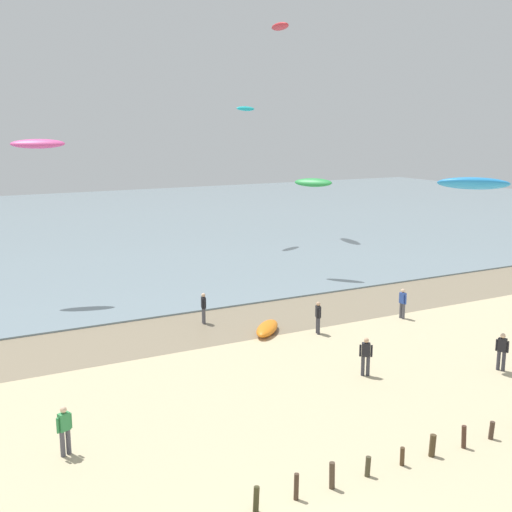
% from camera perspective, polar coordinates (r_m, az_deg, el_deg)
% --- Properties ---
extents(wet_sand_strip, '(120.00, 5.77, 0.01)m').
position_cam_1_polar(wet_sand_strip, '(33.02, -12.77, -7.50)').
color(wet_sand_strip, '#84755B').
rests_on(wet_sand_strip, ground).
extents(sea, '(160.00, 70.00, 0.10)m').
position_cam_1_polar(sea, '(69.41, -21.06, 2.04)').
color(sea, gray).
rests_on(sea, ground).
extents(person_nearest_camera, '(0.48, 0.39, 1.71)m').
position_cam_1_polar(person_nearest_camera, '(28.28, 9.72, -8.70)').
color(person_nearest_camera, '#383842').
rests_on(person_nearest_camera, ground).
extents(person_by_waterline, '(0.29, 0.56, 1.71)m').
position_cam_1_polar(person_by_waterline, '(35.05, -4.68, -4.55)').
color(person_by_waterline, '#4C4C56').
rests_on(person_by_waterline, ground).
extents(person_left_flank, '(0.36, 0.52, 1.71)m').
position_cam_1_polar(person_left_flank, '(30.43, 20.99, -7.85)').
color(person_left_flank, '#383842').
rests_on(person_left_flank, ground).
extents(person_right_flank, '(0.54, 0.34, 1.71)m').
position_cam_1_polar(person_right_flank, '(22.52, -16.63, -14.51)').
color(person_right_flank, '#4C4C56').
rests_on(person_right_flank, ground).
extents(person_far_down_beach, '(0.32, 0.55, 1.71)m').
position_cam_1_polar(person_far_down_beach, '(33.42, 5.54, -5.38)').
color(person_far_down_beach, '#383842').
rests_on(person_far_down_beach, ground).
extents(person_trailing_behind, '(0.23, 0.57, 1.71)m').
position_cam_1_polar(person_trailing_behind, '(36.76, 12.88, -4.05)').
color(person_trailing_behind, '#4C4C56').
rests_on(person_trailing_behind, ground).
extents(grounded_kite, '(2.49, 2.61, 0.53)m').
position_cam_1_polar(grounded_kite, '(33.54, 1.00, -6.43)').
color(grounded_kite, orange).
rests_on(grounded_kite, ground).
extents(kite_aloft_0, '(1.88, 3.76, 0.77)m').
position_cam_1_polar(kite_aloft_0, '(63.89, 2.14, 19.69)').
color(kite_aloft_0, red).
extents(kite_aloft_2, '(2.93, 2.91, 0.78)m').
position_cam_1_polar(kite_aloft_2, '(29.61, 18.73, 6.12)').
color(kite_aloft_2, '#2384D1').
extents(kite_aloft_5, '(2.44, 2.73, 0.80)m').
position_cam_1_polar(kite_aloft_5, '(44.98, 5.10, 6.51)').
color(kite_aloft_5, green).
extents(kite_aloft_6, '(3.31, 1.93, 0.77)m').
position_cam_1_polar(kite_aloft_6, '(40.66, -18.81, 9.41)').
color(kite_aloft_6, '#E54C99').
extents(kite_aloft_7, '(2.60, 1.91, 0.51)m').
position_cam_1_polar(kite_aloft_7, '(57.64, -0.93, 12.95)').
color(kite_aloft_7, '#19B2B7').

